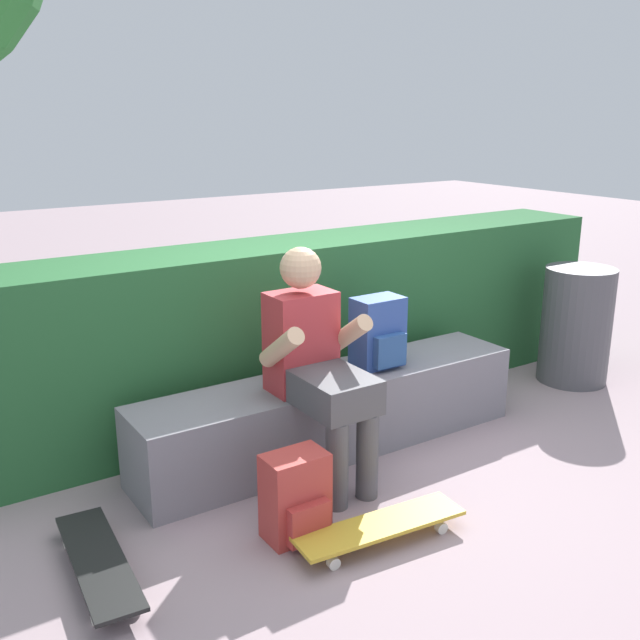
# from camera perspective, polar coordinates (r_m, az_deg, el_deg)

# --- Properties ---
(ground_plane) EXTENTS (24.00, 24.00, 0.00)m
(ground_plane) POSITION_cam_1_polar(r_m,az_deg,el_deg) (3.90, 4.17, -12.06)
(ground_plane) COLOR gray
(bench_main) EXTENTS (2.30, 0.45, 0.44)m
(bench_main) POSITION_cam_1_polar(r_m,az_deg,el_deg) (4.07, 1.05, -7.29)
(bench_main) COLOR gray
(bench_main) RESTS_ON ground
(person_skater) EXTENTS (0.49, 0.62, 1.19)m
(person_skater) POSITION_cam_1_polar(r_m,az_deg,el_deg) (3.62, -0.28, -3.17)
(person_skater) COLOR #B73338
(person_skater) RESTS_ON ground
(skateboard_near_person) EXTENTS (0.81, 0.27, 0.09)m
(skateboard_near_person) POSITION_cam_1_polar(r_m,az_deg,el_deg) (3.33, 4.78, -15.91)
(skateboard_near_person) COLOR gold
(skateboard_near_person) RESTS_ON ground
(skateboard_beside_bench) EXTENTS (0.26, 0.81, 0.09)m
(skateboard_beside_bench) POSITION_cam_1_polar(r_m,az_deg,el_deg) (3.23, -17.08, -17.74)
(skateboard_beside_bench) COLOR black
(skateboard_beside_bench) RESTS_ON ground
(backpack_on_bench) EXTENTS (0.28, 0.23, 0.40)m
(backpack_on_bench) POSITION_cam_1_polar(r_m,az_deg,el_deg) (4.08, 4.64, -1.05)
(backpack_on_bench) COLOR #2D4C99
(backpack_on_bench) RESTS_ON bench_main
(backpack_on_ground) EXTENTS (0.28, 0.23, 0.40)m
(backpack_on_ground) POSITION_cam_1_polar(r_m,az_deg,el_deg) (3.29, -1.88, -13.83)
(backpack_on_ground) COLOR #B23833
(backpack_on_ground) RESTS_ON ground
(hedge_row) EXTENTS (4.45, 0.57, 1.08)m
(hedge_row) POSITION_cam_1_polar(r_m,az_deg,el_deg) (4.61, -0.62, -0.23)
(hedge_row) COLOR #265D30
(hedge_row) RESTS_ON ground
(trash_bin) EXTENTS (0.48, 0.48, 0.81)m
(trash_bin) POSITION_cam_1_polar(r_m,az_deg,el_deg) (5.33, 19.54, -0.39)
(trash_bin) COLOR #4C4C51
(trash_bin) RESTS_ON ground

